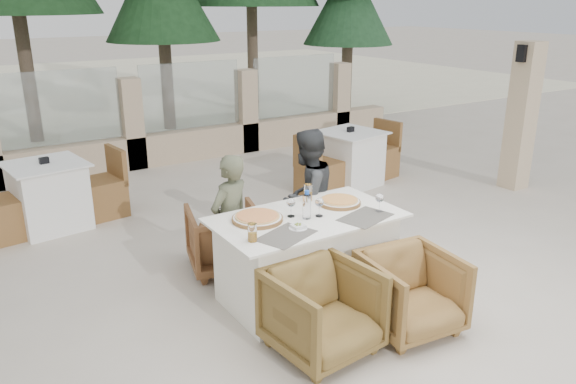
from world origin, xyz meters
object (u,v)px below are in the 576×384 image
armchair_near_left (323,311)px  diner_right (307,197)px  diner_left (230,222)px  wine_glass_corner (379,202)px  pizza_right (339,201)px  wine_glass_centre (291,206)px  beer_glass_right (308,192)px  beer_glass_left (252,232)px  armchair_far_left (224,239)px  armchair_far_right (311,232)px  water_bottle (307,205)px  pizza_left (257,218)px  olive_dish (298,226)px  dining_table (306,257)px  bg_table_a (49,196)px  bg_table_b (350,158)px  armchair_near_right (411,293)px  wine_glass_near (319,206)px

armchair_near_left → diner_right: diner_right is taller
diner_left → wine_glass_corner: bearing=119.7°
pizza_right → wine_glass_centre: (-0.53, -0.03, 0.07)m
diner_left → beer_glass_right: bearing=138.2°
beer_glass_left → diner_right: bearing=37.9°
armchair_far_left → armchair_far_right: bearing=173.3°
wine_glass_corner → beer_glass_right: size_ratio=1.20×
water_bottle → wine_glass_corner: water_bottle is taller
pizza_left → olive_dish: size_ratio=3.86×
dining_table → armchair_near_left: dining_table is taller
armchair_far_left → beer_glass_left: bearing=90.0°
bg_table_a → bg_table_b: 3.94m
diner_right → bg_table_a: diner_right is taller
beer_glass_left → olive_dish: bearing=2.7°
dining_table → bg_table_a: bearing=118.3°
armchair_far_left → armchair_near_right: bearing=128.2°
pizza_right → wine_glass_near: bearing=-155.7°
pizza_right → water_bottle: 0.47m
wine_glass_near → armchair_near_left: size_ratio=0.25×
bg_table_b → olive_dish: bearing=-144.9°
beer_glass_left → olive_dish: 0.43m
pizza_left → wine_glass_centre: bearing=-14.0°
armchair_far_left → armchair_far_right: size_ratio=0.99×
wine_glass_near → wine_glass_corner: (0.50, -0.19, 0.00)m
pizza_left → beer_glass_left: 0.42m
dining_table → beer_glass_right: bearing=54.5°
water_bottle → beer_glass_left: size_ratio=1.72×
armchair_far_right → bg_table_b: bg_table_b is taller
olive_dish → bg_table_a: bearing=113.6°
diner_right → armchair_near_left: bearing=39.9°
armchair_far_right → water_bottle: bearing=41.0°
pizza_left → bg_table_b: pizza_left is taller
pizza_right → olive_dish: size_ratio=3.45×
bg_table_a → armchair_far_right: bearing=-56.6°
dining_table → diner_right: 0.81m
wine_glass_near → wine_glass_corner: bearing=-20.6°
dining_table → pizza_right: size_ratio=4.22×
water_bottle → armchair_near_right: (0.44, -0.82, -0.57)m
pizza_left → wine_glass_corner: wine_glass_corner is taller
olive_dish → pizza_left: bearing=120.4°
pizza_left → water_bottle: bearing=-25.2°
armchair_far_right → armchair_near_right: armchair_near_right is taller
beer_glass_right → bg_table_a: size_ratio=0.09×
armchair_far_left → diner_left: diner_left is taller
olive_dish → wine_glass_near: bearing=23.6°
diner_left → armchair_far_right: bearing=159.3°
wine_glass_corner → beer_glass_right: (-0.36, 0.57, -0.02)m
armchair_near_left → wine_glass_corner: bearing=22.0°
dining_table → wine_glass_corner: wine_glass_corner is taller
pizza_right → bg_table_a: (-1.99, 2.83, -0.41)m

